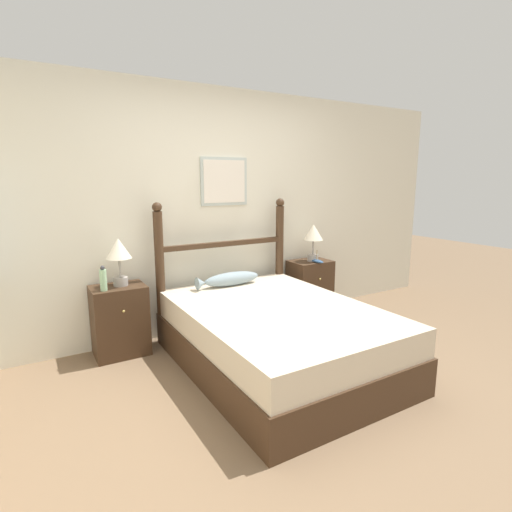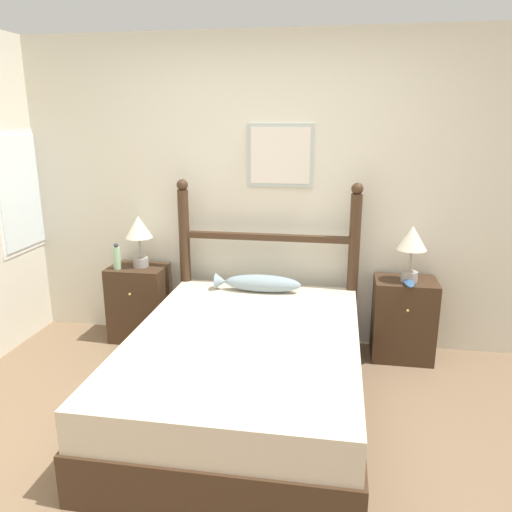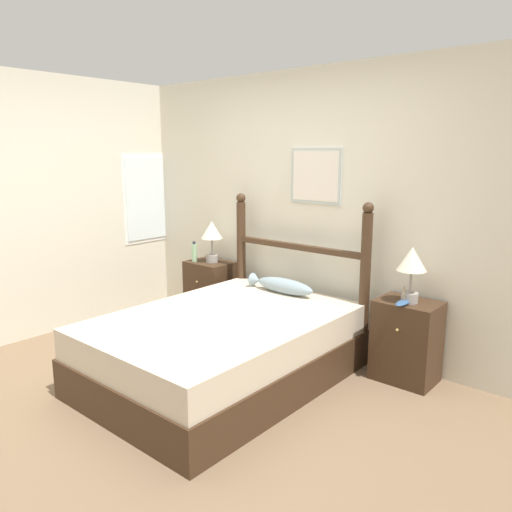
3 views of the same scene
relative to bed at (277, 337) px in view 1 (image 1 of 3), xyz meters
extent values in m
plane|color=#7A6047|center=(0.00, -0.54, -0.27)|extent=(16.00, 16.00, 0.00)
cube|color=beige|center=(0.00, 1.19, 1.01)|extent=(6.40, 0.06, 2.55)
cube|color=#ADB7B2|center=(0.08, 1.15, 1.32)|extent=(0.54, 0.02, 0.50)
cube|color=silver|center=(0.08, 1.13, 1.32)|extent=(0.48, 0.01, 0.44)
cube|color=#3D2819|center=(0.00, 0.00, -0.11)|extent=(1.49, 2.09, 0.31)
cube|color=beige|center=(0.00, 0.00, 0.16)|extent=(1.45, 2.05, 0.24)
cylinder|color=#3D2819|center=(-0.70, 1.00, 0.39)|extent=(0.09, 0.09, 1.32)
sphere|color=#3D2819|center=(-0.70, 1.00, 1.09)|extent=(0.09, 0.09, 0.09)
cylinder|color=#3D2819|center=(0.70, 1.00, 0.39)|extent=(0.09, 0.09, 1.32)
sphere|color=#3D2819|center=(0.70, 1.00, 1.09)|extent=(0.09, 0.09, 0.09)
cube|color=#3D2819|center=(0.00, 1.00, 0.68)|extent=(1.40, 0.06, 0.05)
cube|color=#3D2819|center=(-1.11, 0.95, 0.06)|extent=(0.48, 0.35, 0.66)
sphere|color=tan|center=(-1.11, 0.76, 0.21)|extent=(0.02, 0.02, 0.02)
cube|color=#3D2819|center=(1.11, 0.95, 0.06)|extent=(0.48, 0.35, 0.66)
sphere|color=tan|center=(1.11, 0.76, 0.21)|extent=(0.02, 0.02, 0.02)
cylinder|color=gray|center=(-1.08, 0.96, 0.43)|extent=(0.13, 0.13, 0.08)
cylinder|color=gray|center=(-1.08, 0.96, 0.56)|extent=(0.02, 0.02, 0.18)
cone|color=beige|center=(-1.08, 0.96, 0.74)|extent=(0.23, 0.23, 0.19)
cylinder|color=gray|center=(1.13, 0.92, 0.43)|extent=(0.13, 0.13, 0.08)
cylinder|color=gray|center=(1.13, 0.92, 0.56)|extent=(0.02, 0.02, 0.18)
cone|color=beige|center=(1.13, 0.92, 0.74)|extent=(0.23, 0.23, 0.19)
cylinder|color=#99C699|center=(-1.25, 0.86, 0.48)|extent=(0.06, 0.06, 0.19)
sphere|color=#333338|center=(-1.25, 0.86, 0.60)|extent=(0.04, 0.04, 0.04)
ellipsoid|color=#335684|center=(1.12, 0.84, 0.41)|extent=(0.08, 0.22, 0.04)
cylinder|color=#997F56|center=(1.12, 0.84, 0.48)|extent=(0.01, 0.01, 0.11)
ellipsoid|color=#8499A3|center=(-0.01, 0.82, 0.34)|extent=(0.61, 0.15, 0.14)
cone|color=#8499A3|center=(-0.35, 0.82, 0.34)|extent=(0.09, 0.13, 0.13)
camera|label=1|loc=(-1.83, -2.72, 1.36)|focal=28.00mm
camera|label=2|loc=(0.56, -2.91, 1.61)|focal=35.00mm
camera|label=3|loc=(2.63, -2.68, 1.53)|focal=35.00mm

